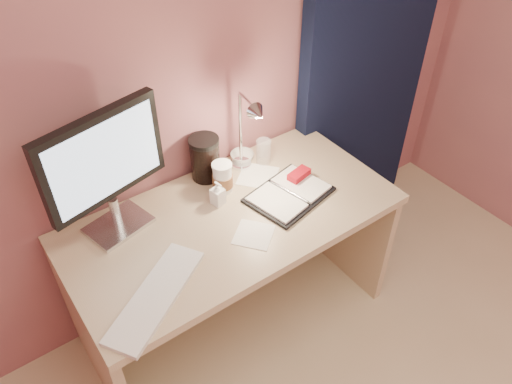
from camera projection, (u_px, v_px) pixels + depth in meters
room at (357, 41)px, 2.43m from camera, size 3.50×3.50×3.50m
desk at (225, 242)px, 2.28m from camera, size 1.40×0.70×0.73m
monitor at (104, 165)px, 1.83m from camera, size 0.50×0.23×0.53m
keyboard at (156, 296)px, 1.76m from camera, size 0.48×0.37×0.02m
planner at (290, 192)px, 2.18m from camera, size 0.39×0.32×0.05m
paper_a at (254, 235)px, 2.00m from camera, size 0.21×0.21×0.00m
paper_c at (258, 176)px, 2.28m from camera, size 0.24×0.24×0.00m
coffee_cup at (223, 178)px, 2.16m from camera, size 0.09×0.09×0.15m
clear_cup at (264, 152)px, 2.32m from camera, size 0.07×0.07×0.12m
bowl at (242, 157)px, 2.37m from camera, size 0.15×0.15×0.03m
lotion_bottle at (218, 193)px, 2.11m from camera, size 0.06×0.06×0.11m
dark_jar at (205, 160)px, 2.22m from camera, size 0.13×0.13×0.19m
desk_lamp at (257, 128)px, 2.12m from camera, size 0.11×0.25×0.41m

